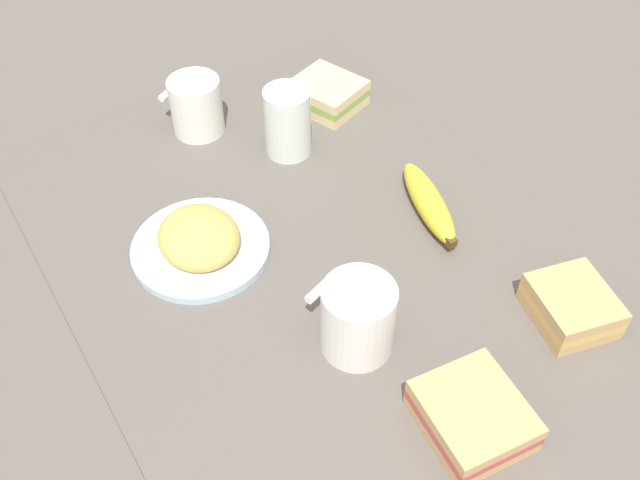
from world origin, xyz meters
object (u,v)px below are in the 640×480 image
at_px(sandwich_extra, 327,94).
at_px(glass_of_milk, 288,125).
at_px(plate_of_food, 200,241).
at_px(coffee_mug_black, 358,318).
at_px(sandwich_side, 471,417).
at_px(banana, 429,203).
at_px(coffee_mug_milky, 196,105).
at_px(sandwich_main, 572,306).

xyz_separation_m(sandwich_extra, glass_of_milk, (0.07, -0.11, 0.03)).
distance_m(plate_of_food, coffee_mug_black, 0.25).
distance_m(sandwich_side, sandwich_extra, 0.61).
bearing_deg(plate_of_food, banana, 70.52).
bearing_deg(coffee_mug_black, coffee_mug_milky, 176.71).
bearing_deg(sandwich_extra, glass_of_milk, -59.84).
relative_size(sandwich_side, glass_of_milk, 1.17).
bearing_deg(glass_of_milk, coffee_mug_milky, -142.82).
bearing_deg(glass_of_milk, banana, 22.38).
relative_size(plate_of_food, coffee_mug_milky, 1.80).
bearing_deg(glass_of_milk, sandwich_extra, 120.16).
distance_m(glass_of_milk, banana, 0.25).
height_order(coffee_mug_milky, sandwich_side, coffee_mug_milky).
bearing_deg(sandwich_side, coffee_mug_black, -166.22).
bearing_deg(sandwich_main, coffee_mug_milky, -159.98).
distance_m(coffee_mug_black, glass_of_milk, 0.37).
relative_size(coffee_mug_milky, banana, 0.60).
xyz_separation_m(coffee_mug_milky, glass_of_milk, (0.12, 0.09, 0.00)).
bearing_deg(sandwich_main, glass_of_milk, -165.40).
bearing_deg(coffee_mug_black, glass_of_milk, 161.27).
bearing_deg(plate_of_food, coffee_mug_milky, 154.27).
relative_size(sandwich_side, sandwich_extra, 0.96).
bearing_deg(sandwich_extra, banana, -4.30).
xyz_separation_m(plate_of_food, glass_of_milk, (-0.12, 0.21, 0.03)).
bearing_deg(sandwich_side, glass_of_milk, 170.94).
xyz_separation_m(plate_of_food, sandwich_main, (0.34, 0.33, 0.00)).
height_order(sandwich_main, banana, sandwich_main).
xyz_separation_m(glass_of_milk, banana, (0.23, 0.09, -0.03)).
relative_size(plate_of_food, glass_of_milk, 1.72).
relative_size(coffee_mug_milky, sandwich_extra, 0.79).
xyz_separation_m(plate_of_food, sandwich_side, (0.39, 0.13, 0.00)).
distance_m(coffee_mug_black, sandwich_main, 0.27).
xyz_separation_m(coffee_mug_black, coffee_mug_milky, (-0.48, 0.03, -0.00)).
xyz_separation_m(sandwich_main, sandwich_extra, (-0.53, -0.01, 0.00)).
distance_m(sandwich_main, sandwich_side, 0.21).
distance_m(plate_of_food, sandwich_main, 0.48).
relative_size(coffee_mug_black, sandwich_main, 0.94).
distance_m(plate_of_food, glass_of_milk, 0.24).
bearing_deg(coffee_mug_milky, banana, 28.09).
bearing_deg(sandwich_side, plate_of_food, -162.05).
height_order(sandwich_main, sandwich_extra, same).
height_order(coffee_mug_milky, sandwich_main, coffee_mug_milky).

